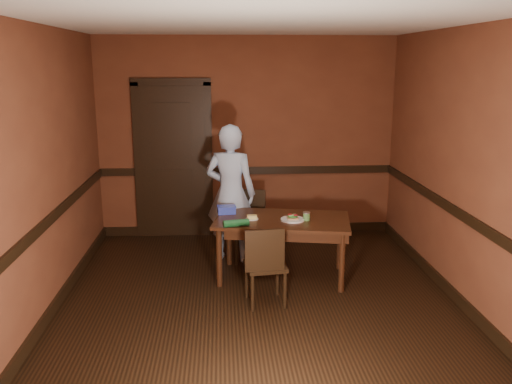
{
  "coord_description": "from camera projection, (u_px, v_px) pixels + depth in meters",
  "views": [
    {
      "loc": [
        -0.35,
        -5.06,
        2.36
      ],
      "look_at": [
        0.0,
        0.35,
        1.05
      ],
      "focal_mm": 38.0,
      "sensor_mm": 36.0,
      "label": 1
    }
  ],
  "objects": [
    {
      "name": "chair_near",
      "position": [
        265.0,
        264.0,
        5.35
      ],
      "size": [
        0.43,
        0.43,
        0.82
      ],
      "primitive_type": null,
      "rotation": [
        0.0,
        0.0,
        3.27
      ],
      "color": "black",
      "rests_on": "floor"
    },
    {
      "name": "wall_front",
      "position": [
        287.0,
        249.0,
        2.99
      ],
      "size": [
        4.0,
        0.02,
        2.7
      ],
      "primitive_type": "cube",
      "color": "brown",
      "rests_on": "ground"
    },
    {
      "name": "person",
      "position": [
        231.0,
        193.0,
        6.46
      ],
      "size": [
        0.69,
        0.55,
        1.66
      ],
      "primitive_type": "imported",
      "rotation": [
        0.0,
        0.0,
        2.87
      ],
      "color": "#A9C3E4",
      "rests_on": "floor"
    },
    {
      "name": "sauce_jar",
      "position": [
        307.0,
        216.0,
        5.86
      ],
      "size": [
        0.08,
        0.08,
        0.09
      ],
      "rotation": [
        0.0,
        0.0,
        0.37
      ],
      "color": "#548642",
      "rests_on": "dining_table"
    },
    {
      "name": "wall_left",
      "position": [
        45.0,
        173.0,
        5.04
      ],
      "size": [
        0.02,
        4.5,
        2.7
      ],
      "primitive_type": "cube",
      "color": "brown",
      "rests_on": "ground"
    },
    {
      "name": "dado_right",
      "position": [
        456.0,
        212.0,
        5.4
      ],
      "size": [
        0.03,
        4.5,
        0.1
      ],
      "primitive_type": "cube",
      "color": "black",
      "rests_on": "ground"
    },
    {
      "name": "dado_back",
      "position": [
        247.0,
        171.0,
        7.44
      ],
      "size": [
        4.0,
        0.03,
        0.1
      ],
      "primitive_type": "cube",
      "color": "black",
      "rests_on": "ground"
    },
    {
      "name": "cheese_saucer",
      "position": [
        252.0,
        218.0,
        5.91
      ],
      "size": [
        0.14,
        0.14,
        0.04
      ],
      "rotation": [
        0.0,
        0.0,
        0.27
      ],
      "color": "silver",
      "rests_on": "dining_table"
    },
    {
      "name": "baseboard_left",
      "position": [
        58.0,
        301.0,
        5.35
      ],
      "size": [
        0.03,
        4.5,
        0.12
      ],
      "primitive_type": "cube",
      "color": "black",
      "rests_on": "ground"
    },
    {
      "name": "wall_right",
      "position": [
        462.0,
        167.0,
        5.3
      ],
      "size": [
        0.02,
        4.5,
        2.7
      ],
      "primitive_type": "cube",
      "color": "brown",
      "rests_on": "ground"
    },
    {
      "name": "wrapped_veg",
      "position": [
        236.0,
        223.0,
        5.64
      ],
      "size": [
        0.28,
        0.13,
        0.08
      ],
      "primitive_type": "cylinder",
      "rotation": [
        0.0,
        1.57,
        0.22
      ],
      "color": "#164B23",
      "rests_on": "dining_table"
    },
    {
      "name": "ceiling",
      "position": [
        259.0,
        23.0,
        4.85
      ],
      "size": [
        4.0,
        4.5,
        0.01
      ],
      "primitive_type": "cube",
      "color": "white",
      "rests_on": "ground"
    },
    {
      "name": "food_tub",
      "position": [
        227.0,
        210.0,
        6.13
      ],
      "size": [
        0.22,
        0.16,
        0.09
      ],
      "rotation": [
        0.0,
        0.0,
        0.1
      ],
      "color": "blue",
      "rests_on": "dining_table"
    },
    {
      "name": "door",
      "position": [
        173.0,
        158.0,
        7.32
      ],
      "size": [
        1.05,
        0.07,
        2.2
      ],
      "color": "black",
      "rests_on": "ground"
    },
    {
      "name": "baseboard_back",
      "position": [
        247.0,
        229.0,
        7.64
      ],
      "size": [
        4.0,
        0.03,
        0.12
      ],
      "primitive_type": "cube",
      "color": "black",
      "rests_on": "ground"
    },
    {
      "name": "dado_left",
      "position": [
        51.0,
        219.0,
        5.15
      ],
      "size": [
        0.03,
        4.5,
        0.1
      ],
      "primitive_type": "cube",
      "color": "black",
      "rests_on": "ground"
    },
    {
      "name": "baseboard_right",
      "position": [
        449.0,
        290.0,
        5.6
      ],
      "size": [
        0.03,
        4.5,
        0.12
      ],
      "primitive_type": "cube",
      "color": "black",
      "rests_on": "ground"
    },
    {
      "name": "wall_back",
      "position": [
        247.0,
        138.0,
        7.35
      ],
      "size": [
        4.0,
        0.02,
        2.7
      ],
      "primitive_type": "cube",
      "color": "brown",
      "rests_on": "ground"
    },
    {
      "name": "chair_far",
      "position": [
        253.0,
        228.0,
        6.47
      ],
      "size": [
        0.48,
        0.48,
        0.86
      ],
      "primitive_type": null,
      "rotation": [
        0.0,
        0.0,
        -0.23
      ],
      "color": "black",
      "rests_on": "floor"
    },
    {
      "name": "sandwich_plate",
      "position": [
        293.0,
        219.0,
        5.87
      ],
      "size": [
        0.26,
        0.26,
        0.07
      ],
      "rotation": [
        0.0,
        0.0,
        -0.01
      ],
      "color": "silver",
      "rests_on": "dining_table"
    },
    {
      "name": "dining_table",
      "position": [
        282.0,
        248.0,
        6.01
      ],
      "size": [
        1.58,
        1.06,
        0.68
      ],
      "primitive_type": "cube",
      "rotation": [
        0.0,
        0.0,
        -0.18
      ],
      "color": "#33190C",
      "rests_on": "floor"
    },
    {
      "name": "floor",
      "position": [
        258.0,
        301.0,
        5.49
      ],
      "size": [
        4.0,
        4.5,
        0.01
      ],
      "primitive_type": "cube",
      "color": "black",
      "rests_on": "ground"
    }
  ]
}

